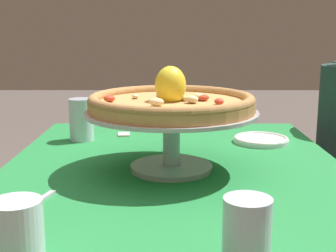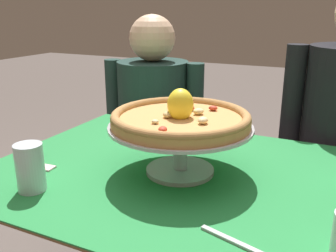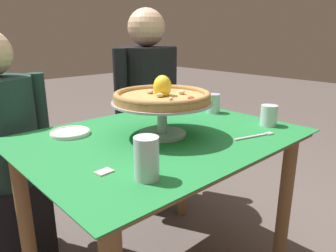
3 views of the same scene
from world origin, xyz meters
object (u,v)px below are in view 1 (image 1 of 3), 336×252
object	(u,v)px
side_plate	(261,140)
pizza_stand	(171,128)
pizza	(171,101)
dinner_fork	(22,212)
water_glass_front_right	(18,236)
sugar_packet	(124,134)
water_glass_front_left	(81,123)
water_glass_side_right	(247,236)

from	to	relation	value
side_plate	pizza_stand	bearing A→B (deg)	-44.64
pizza	dinner_fork	bearing A→B (deg)	-45.38
water_glass_front_right	dinner_fork	bearing A→B (deg)	-163.83
pizza	sugar_packet	bearing A→B (deg)	-157.91
pizza_stand	water_glass_front_left	world-z (taller)	pizza_stand
pizza_stand	water_glass_front_right	distance (m)	0.50
sugar_packet	pizza_stand	bearing A→B (deg)	22.12
water_glass_front_left	side_plate	xyz separation A→B (m)	(0.03, 0.53, -0.04)
water_glass_side_right	dinner_fork	bearing A→B (deg)	-116.33
water_glass_side_right	side_plate	size ratio (longest dim) A/B	0.61
water_glass_side_right	water_glass_front_right	world-z (taller)	water_glass_side_right
water_glass_side_right	water_glass_front_right	bearing A→B (deg)	-90.87
water_glass_front_right	side_plate	xyz separation A→B (m)	(-0.71, 0.48, -0.03)
water_glass_front_left	water_glass_front_right	size ratio (longest dim) A/B	1.35
pizza	water_glass_front_left	size ratio (longest dim) A/B	3.05
pizza	water_glass_front_right	distance (m)	0.51
water_glass_side_right	dinner_fork	xyz separation A→B (m)	(-0.18, -0.37, -0.04)
water_glass_side_right	water_glass_front_right	xyz separation A→B (m)	(-0.00, -0.32, -0.00)
side_plate	dinner_fork	bearing A→B (deg)	-45.00
pizza	sugar_packet	size ratio (longest dim) A/B	7.63
dinner_fork	sugar_packet	distance (m)	0.64
water_glass_front_left	water_glass_side_right	bearing A→B (deg)	26.27
pizza	water_glass_side_right	distance (m)	0.48
water_glass_front_left	dinner_fork	distance (m)	0.57
water_glass_front_left	dinner_fork	bearing A→B (deg)	-0.41
water_glass_side_right	water_glass_front_left	world-z (taller)	water_glass_front_left
pizza_stand	pizza	distance (m)	0.06
pizza_stand	sugar_packet	size ratio (longest dim) A/B	8.00
side_plate	water_glass_front_right	bearing A→B (deg)	-34.03
water_glass_side_right	pizza_stand	bearing A→B (deg)	-167.19
pizza_stand	sugar_packet	xyz separation A→B (m)	(-0.36, -0.15, -0.10)
water_glass_side_right	pizza	bearing A→B (deg)	-167.17
pizza	water_glass_front_right	bearing A→B (deg)	-26.04
pizza_stand	side_plate	xyz separation A→B (m)	(-0.27, 0.26, -0.09)
pizza	pizza_stand	bearing A→B (deg)	170.58
pizza_stand	pizza	world-z (taller)	pizza
pizza	dinner_fork	world-z (taller)	pizza
sugar_packet	side_plate	bearing A→B (deg)	76.87
pizza_stand	water_glass_front_right	xyz separation A→B (m)	(0.45, -0.22, -0.06)
water_glass_front_left	water_glass_front_right	world-z (taller)	water_glass_front_left
dinner_fork	sugar_packet	world-z (taller)	dinner_fork
pizza_stand	pizza	bearing A→B (deg)	-9.42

